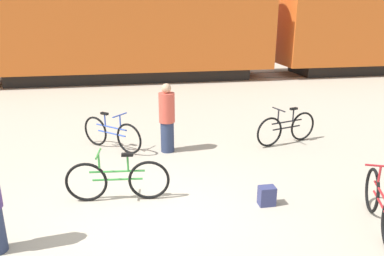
# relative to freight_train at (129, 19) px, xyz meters

# --- Properties ---
(ground_plane) EXTENTS (80.00, 80.00, 0.00)m
(ground_plane) POSITION_rel_freight_train_xyz_m (-0.00, -12.45, -2.77)
(ground_plane) COLOR #B2A893
(freight_train) EXTENTS (40.39, 3.15, 5.32)m
(freight_train) POSITION_rel_freight_train_xyz_m (0.00, 0.00, 0.00)
(freight_train) COLOR black
(freight_train) RESTS_ON ground_plane
(rail_near) EXTENTS (52.39, 0.07, 0.01)m
(rail_near) POSITION_rel_freight_train_xyz_m (-0.00, -0.72, -2.76)
(rail_near) COLOR #4C4238
(rail_near) RESTS_ON ground_plane
(rail_far) EXTENTS (52.39, 0.07, 0.01)m
(rail_far) POSITION_rel_freight_train_xyz_m (-0.00, 0.72, -2.76)
(rail_far) COLOR #4C4238
(rail_far) RESTS_ON ground_plane
(bicycle_black) EXTENTS (1.73, 0.58, 0.93)m
(bicycle_black) POSITION_rel_freight_train_xyz_m (3.58, -9.49, -2.37)
(bicycle_black) COLOR black
(bicycle_black) RESTS_ON ground_plane
(bicycle_green) EXTENTS (1.81, 0.46, 0.91)m
(bicycle_green) POSITION_rel_freight_train_xyz_m (-0.53, -11.72, -2.38)
(bicycle_green) COLOR black
(bicycle_green) RESTS_ON ground_plane
(bicycle_blue) EXTENTS (1.38, 1.24, 0.91)m
(bicycle_blue) POSITION_rel_freight_train_xyz_m (-0.70, -9.16, -2.38)
(bicycle_blue) COLOR black
(bicycle_blue) RESTS_ON ground_plane
(bicycle_maroon) EXTENTS (0.73, 1.70, 0.93)m
(bicycle_maroon) POSITION_rel_freight_train_xyz_m (3.43, -13.31, -2.37)
(bicycle_maroon) COLOR black
(bicycle_maroon) RESTS_ON ground_plane
(person_in_red) EXTENTS (0.37, 0.37, 1.63)m
(person_in_red) POSITION_rel_freight_train_xyz_m (0.60, -9.51, -1.96)
(person_in_red) COLOR #283351
(person_in_red) RESTS_ON ground_plane
(backpack) EXTENTS (0.28, 0.20, 0.34)m
(backpack) POSITION_rel_freight_train_xyz_m (1.99, -12.34, -2.60)
(backpack) COLOR navy
(backpack) RESTS_ON ground_plane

